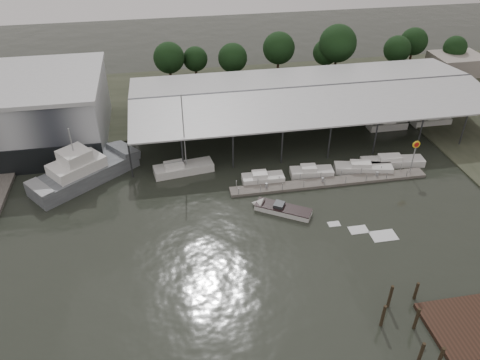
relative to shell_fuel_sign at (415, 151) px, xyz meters
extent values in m
plane|color=black|center=(-27.00, -9.99, -3.93)|extent=(200.00, 200.00, 0.00)
cube|color=#404433|center=(-27.00, 32.01, -3.83)|extent=(140.00, 30.00, 0.30)
cube|color=#A8ACB2|center=(-55.00, 20.01, 1.07)|extent=(24.00, 20.00, 10.00)
cube|color=black|center=(-55.00, 9.96, -1.93)|extent=(24.00, 0.30, 4.00)
cube|color=#B9BCBD|center=(-55.00, 20.01, 6.27)|extent=(24.50, 20.50, 0.60)
cube|color=#2F3134|center=(-10.00, 18.01, 2.84)|extent=(58.00, 0.40, 0.30)
cylinder|color=#2F3134|center=(-39.00, 6.51, -1.18)|extent=(0.24, 0.24, 5.50)
cylinder|color=#2F3134|center=(-39.00, 29.51, -1.18)|extent=(0.24, 0.24, 5.50)
cylinder|color=#2F3134|center=(19.00, 29.51, -1.18)|extent=(0.24, 0.24, 5.50)
cube|color=slate|center=(-12.00, 0.01, -3.73)|extent=(28.00, 2.00, 0.40)
cylinder|color=#939698|center=(-25.00, -0.89, -3.13)|extent=(0.10, 0.10, 1.20)
cylinder|color=#939698|center=(1.00, 0.91, -3.13)|extent=(0.10, 0.10, 1.20)
cube|color=#939698|center=(-13.00, 0.01, -3.23)|extent=(0.30, 0.30, 0.70)
cylinder|color=#939698|center=(0.00, 0.01, -1.43)|extent=(0.16, 0.16, 5.00)
cylinder|color=yellow|center=(0.00, 0.01, 1.07)|extent=(1.10, 0.12, 1.10)
cylinder|color=red|center=(0.00, -0.06, 1.07)|extent=(0.70, 0.05, 0.70)
cube|color=gray|center=(28.00, 35.01, -1.93)|extent=(10.00, 8.00, 4.00)
cube|color=slate|center=(-45.47, 6.84, -3.03)|extent=(14.97, 13.16, 2.40)
cube|color=slate|center=(-40.25, 10.86, -2.03)|extent=(5.26, 5.62, 1.73)
cube|color=silver|center=(-46.19, 6.29, -1.24)|extent=(8.15, 7.64, 1.80)
cube|color=silver|center=(-46.19, 6.29, 0.47)|extent=(5.05, 5.05, 1.61)
cylinder|color=#939698|center=(-46.19, 6.29, 2.87)|extent=(0.18, 0.18, 3.50)
cube|color=#939698|center=(-50.70, 2.82, -1.72)|extent=(4.40, 4.96, 0.15)
cube|color=silver|center=(-31.74, 6.51, -3.43)|extent=(8.76, 3.75, 1.40)
cube|color=silver|center=(-33.08, 6.32, -2.53)|extent=(2.94, 2.15, 0.80)
cylinder|color=#939698|center=(-31.32, 6.57, 2.53)|extent=(0.16, 0.16, 11.13)
cylinder|color=#939698|center=(-32.83, 6.36, -2.03)|extent=(3.48, 0.60, 0.12)
cube|color=silver|center=(-19.99, -5.21, -3.58)|extent=(7.14, 5.46, 0.90)
cone|color=silver|center=(-22.98, -3.36, -3.58)|extent=(2.41, 2.54, 2.00)
cube|color=black|center=(-19.99, -5.21, -3.18)|extent=(7.17, 5.51, 0.12)
cube|color=#2F3134|center=(-20.48, -4.91, -2.93)|extent=(1.76, 1.82, 0.50)
cube|color=silver|center=(-14.40, -8.66, -3.91)|extent=(2.30, 1.50, 0.04)
cube|color=silver|center=(-11.84, -10.24, -3.91)|extent=(3.10, 2.00, 0.04)
cube|color=silver|center=(-9.29, -11.82, -3.91)|extent=(3.90, 2.50, 0.04)
cube|color=silver|center=(-21.04, 1.99, -3.43)|extent=(5.89, 2.37, 1.10)
cube|color=silver|center=(-21.54, 1.99, -2.63)|extent=(2.09, 1.67, 0.70)
cube|color=silver|center=(-13.87, 2.36, -3.43)|extent=(6.24, 2.77, 1.10)
cube|color=silver|center=(-14.37, 2.36, -2.63)|extent=(2.26, 1.80, 0.70)
cube|color=silver|center=(-6.20, 2.06, -3.43)|extent=(8.48, 3.86, 1.10)
cube|color=silver|center=(-6.70, 2.06, -2.63)|extent=(3.14, 2.17, 0.70)
cube|color=silver|center=(-1.27, 2.98, -3.43)|extent=(9.39, 3.15, 1.10)
cube|color=silver|center=(-1.77, 2.98, -2.63)|extent=(3.37, 1.93, 0.70)
cylinder|color=#2D2316|center=(-12.22, -24.97, -2.87)|extent=(0.32, 0.32, 3.32)
cylinder|color=#2D2316|center=(-15.19, -24.09, -2.86)|extent=(0.32, 0.32, 3.33)
cylinder|color=#2D2316|center=(-13.51, -22.02, -2.79)|extent=(0.32, 0.32, 3.48)
cylinder|color=#2D2316|center=(-10.41, -21.53, -3.12)|extent=(0.32, 0.32, 2.82)
cylinder|color=#2D2316|center=(-13.54, -28.40, -2.98)|extent=(0.32, 0.32, 3.09)
cylinder|color=black|center=(-31.71, 38.33, -1.78)|extent=(0.50, 0.50, 4.28)
sphere|color=#163515|center=(-31.71, 38.33, 2.07)|extent=(6.00, 6.00, 6.00)
cylinder|color=black|center=(-26.52, 39.86, -2.18)|extent=(0.50, 0.50, 3.50)
sphere|color=#163515|center=(-26.52, 39.86, 0.97)|extent=(4.90, 4.90, 4.90)
cylinder|color=black|center=(-19.46, 36.92, -1.89)|extent=(0.50, 0.50, 4.07)
sphere|color=#163515|center=(-19.46, 36.92, 1.77)|extent=(5.69, 5.69, 5.69)
cylinder|color=black|center=(-9.73, 38.92, -1.63)|extent=(0.50, 0.50, 4.58)
sphere|color=#163515|center=(-9.73, 38.92, 2.49)|extent=(6.42, 6.42, 6.42)
cylinder|color=black|center=(0.01, 38.23, -2.07)|extent=(0.50, 0.50, 3.71)
sphere|color=#163515|center=(0.01, 38.23, 1.27)|extent=(5.19, 5.19, 5.19)
cylinder|color=black|center=(1.71, 36.58, -1.27)|extent=(0.50, 0.50, 5.32)
sphere|color=#163515|center=(1.71, 36.58, 3.52)|extent=(7.45, 7.45, 7.45)
cylinder|color=black|center=(14.74, 36.51, -1.96)|extent=(0.50, 0.50, 3.94)
sphere|color=#163515|center=(14.74, 36.51, 1.59)|extent=(5.51, 5.51, 5.51)
cylinder|color=black|center=(20.13, 39.95, -1.87)|extent=(0.50, 0.50, 4.12)
sphere|color=#163515|center=(20.13, 39.95, 1.84)|extent=(5.76, 5.76, 5.76)
cylinder|color=black|center=(28.34, 37.25, -2.20)|extent=(0.50, 0.50, 3.46)
sphere|color=#163515|center=(28.34, 37.25, 0.92)|extent=(4.85, 4.85, 4.85)
camera|label=1|loc=(-33.81, -50.75, 32.92)|focal=35.00mm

